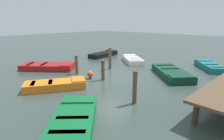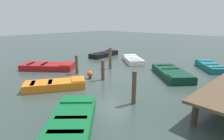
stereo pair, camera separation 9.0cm
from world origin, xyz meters
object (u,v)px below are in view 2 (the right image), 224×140
at_px(rowboat_white, 133,60).
at_px(mooring_piling_far_left, 110,58).
at_px(rowboat_orange, 56,85).
at_px(mooring_piling_mid_right, 103,70).
at_px(mooring_piling_near_left, 77,65).
at_px(rowboat_teal, 211,66).
at_px(mooring_piling_mid_left, 134,88).
at_px(marker_buoy, 90,74).
at_px(rowboat_dark_green, 172,73).
at_px(rowboat_black, 104,54).
at_px(rowboat_green, 73,118).
at_px(rowboat_red, 49,66).

relative_size(rowboat_white, mooring_piling_far_left, 1.88).
bearing_deg(rowboat_orange, mooring_piling_far_left, 41.65).
bearing_deg(mooring_piling_far_left, mooring_piling_mid_right, 32.70).
distance_m(mooring_piling_near_left, mooring_piling_far_left, 2.55).
relative_size(rowboat_teal, mooring_piling_mid_left, 2.09).
bearing_deg(rowboat_teal, marker_buoy, 107.37).
bearing_deg(mooring_piling_far_left, rowboat_dark_green, 105.95).
relative_size(rowboat_black, marker_buoy, 7.00).
distance_m(rowboat_orange, rowboat_teal, 10.85).
relative_size(rowboat_orange, marker_buoy, 6.43).
distance_m(mooring_piling_near_left, marker_buoy, 1.51).
bearing_deg(rowboat_green, mooring_piling_far_left, -9.97).
relative_size(rowboat_white, marker_buoy, 6.12).
distance_m(mooring_piling_mid_right, mooring_piling_mid_left, 3.54).
bearing_deg(mooring_piling_far_left, mooring_piling_mid_left, 51.79).
height_order(mooring_piling_near_left, mooring_piling_far_left, mooring_piling_far_left).
xyz_separation_m(rowboat_teal, mooring_piling_mid_left, (8.42, -0.91, 0.50)).
bearing_deg(mooring_piling_near_left, rowboat_orange, 29.63).
xyz_separation_m(rowboat_white, mooring_piling_mid_left, (6.57, 4.68, 0.50)).
bearing_deg(mooring_piling_mid_right, rowboat_orange, -16.97).
bearing_deg(rowboat_green, rowboat_orange, 24.40).
relative_size(rowboat_green, mooring_piling_near_left, 2.44).
distance_m(rowboat_green, rowboat_red, 8.03).
bearing_deg(rowboat_black, mooring_piling_far_left, -135.36).
distance_m(rowboat_black, mooring_piling_mid_left, 10.87).
distance_m(rowboat_dark_green, mooring_piling_mid_left, 4.92).
xyz_separation_m(rowboat_orange, mooring_piling_near_left, (-2.49, -1.42, 0.40)).
height_order(rowboat_black, mooring_piling_near_left, mooring_piling_near_left).
relative_size(rowboat_red, rowboat_teal, 1.28).
height_order(rowboat_white, mooring_piling_far_left, mooring_piling_far_left).
xyz_separation_m(rowboat_green, mooring_piling_near_left, (-3.97, -4.86, 0.40)).
height_order(rowboat_green, rowboat_teal, same).
xyz_separation_m(rowboat_orange, marker_buoy, (-2.34, 0.05, 0.07)).
height_order(rowboat_green, rowboat_dark_green, same).
bearing_deg(mooring_piling_near_left, marker_buoy, 83.82).
xyz_separation_m(rowboat_white, mooring_piling_far_left, (2.89, 0.02, 0.56)).
xyz_separation_m(mooring_piling_far_left, marker_buoy, (2.57, 0.66, -0.50)).
bearing_deg(rowboat_dark_green, rowboat_orange, -76.11).
bearing_deg(mooring_piling_mid_left, mooring_piling_far_left, -128.21).
bearing_deg(mooring_piling_near_left, mooring_piling_mid_left, 77.03).
height_order(mooring_piling_near_left, mooring_piling_mid_left, mooring_piling_mid_left).
height_order(rowboat_orange, rowboat_black, same).
height_order(rowboat_orange, rowboat_red, same).
bearing_deg(rowboat_teal, mooring_piling_near_left, 99.54).
relative_size(rowboat_green, rowboat_red, 0.78).
height_order(rowboat_orange, mooring_piling_near_left, mooring_piling_near_left).
distance_m(rowboat_black, mooring_piling_far_left, 4.96).
xyz_separation_m(rowboat_dark_green, marker_buoy, (3.77, -3.53, 0.07)).
height_order(rowboat_white, mooring_piling_mid_left, mooring_piling_mid_left).
bearing_deg(rowboat_green, rowboat_dark_green, -43.41).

